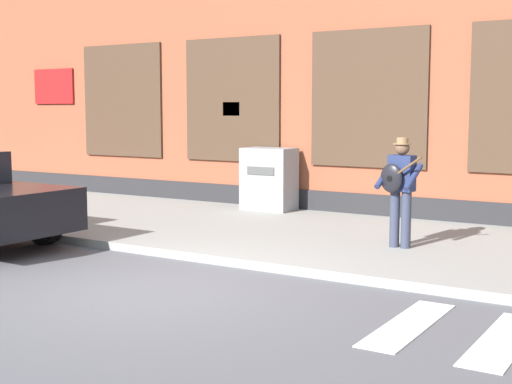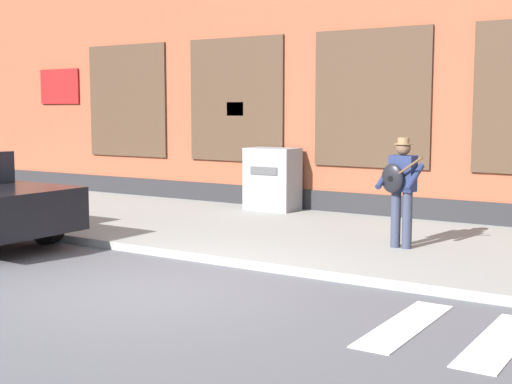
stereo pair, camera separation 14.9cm
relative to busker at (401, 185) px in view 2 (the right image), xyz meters
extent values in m
plane|color=#56565B|center=(-1.79, -3.59, -1.09)|extent=(160.00, 160.00, 0.00)
cube|color=gray|center=(-1.79, 0.49, -1.02)|extent=(28.00, 4.95, 0.13)
cube|color=brown|center=(-1.79, 4.97, 2.25)|extent=(28.00, 4.00, 6.68)
cube|color=#28282B|center=(-1.79, 2.95, -0.82)|extent=(28.00, 0.04, 0.55)
cube|color=#473323|center=(-8.24, 2.94, 1.35)|extent=(2.44, 0.06, 2.71)
cube|color=black|center=(-8.24, 2.93, 1.35)|extent=(2.32, 0.03, 2.59)
cube|color=#473323|center=(-5.01, 2.94, 1.35)|extent=(2.44, 0.06, 2.71)
cube|color=black|center=(-5.01, 2.93, 1.35)|extent=(2.32, 0.03, 2.59)
cube|color=#473323|center=(-1.79, 2.94, 1.35)|extent=(2.44, 0.06, 2.71)
cube|color=black|center=(-1.79, 2.93, 1.35)|extent=(2.32, 0.03, 2.59)
cube|color=red|center=(-10.60, 2.93, 1.74)|extent=(1.40, 0.04, 0.90)
cube|color=yellow|center=(-5.01, 2.92, 1.15)|extent=(0.44, 0.02, 0.30)
cube|color=silver|center=(1.35, -3.29, -1.09)|extent=(0.42, 1.90, 0.01)
cube|color=silver|center=(2.31, -3.29, -1.09)|extent=(0.42, 1.90, 0.01)
cube|color=silver|center=(-4.43, -2.49, -0.35)|extent=(0.06, 0.24, 0.12)
cube|color=silver|center=(-4.45, -3.63, -0.35)|extent=(0.06, 0.24, 0.12)
cylinder|color=black|center=(-5.35, -2.17, -0.76)|extent=(0.66, 0.25, 0.66)
cylinder|color=#33384C|center=(0.10, 0.03, -0.53)|extent=(0.15, 0.15, 0.87)
cylinder|color=#33384C|center=(-0.08, 0.03, -0.53)|extent=(0.15, 0.15, 0.87)
cube|color=navy|center=(0.01, 0.04, 0.18)|extent=(0.40, 0.26, 0.55)
sphere|color=brown|center=(0.01, 0.04, 0.56)|extent=(0.22, 0.22, 0.22)
cylinder|color=olive|center=(0.01, 0.04, 0.62)|extent=(0.27, 0.28, 0.02)
cylinder|color=olive|center=(0.01, 0.04, 0.67)|extent=(0.18, 0.18, 0.09)
cylinder|color=navy|center=(0.24, -0.09, 0.14)|extent=(0.14, 0.52, 0.39)
cylinder|color=navy|center=(-0.23, -0.04, 0.14)|extent=(0.14, 0.52, 0.39)
ellipsoid|color=black|center=(-0.08, -0.13, 0.11)|extent=(0.37, 0.16, 0.44)
cylinder|color=black|center=(-0.09, -0.19, 0.11)|extent=(0.09, 0.02, 0.09)
cylinder|color=brown|center=(0.17, -0.18, 0.29)|extent=(0.47, 0.09, 0.34)
cube|color=gray|center=(-3.80, 2.52, -0.31)|extent=(1.07, 0.67, 1.30)
cube|color=#4C4C4C|center=(-3.80, 2.17, -0.11)|extent=(0.64, 0.02, 0.16)
camera|label=1|loc=(3.80, -10.23, 1.13)|focal=50.00mm
camera|label=2|loc=(3.92, -10.16, 1.13)|focal=50.00mm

